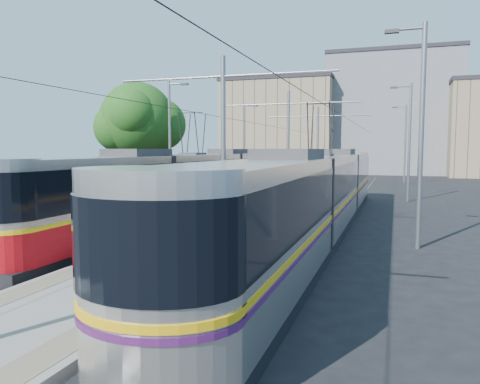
% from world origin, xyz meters
% --- Properties ---
extents(ground, '(160.00, 160.00, 0.00)m').
position_xyz_m(ground, '(0.00, 0.00, 0.00)').
color(ground, black).
rests_on(ground, ground).
extents(platform, '(4.00, 50.00, 0.30)m').
position_xyz_m(platform, '(0.00, 17.00, 0.15)').
color(platform, gray).
rests_on(platform, ground).
extents(tactile_strip_left, '(0.70, 50.00, 0.01)m').
position_xyz_m(tactile_strip_left, '(-1.45, 17.00, 0.30)').
color(tactile_strip_left, gray).
rests_on(tactile_strip_left, platform).
extents(tactile_strip_right, '(0.70, 50.00, 0.01)m').
position_xyz_m(tactile_strip_right, '(1.45, 17.00, 0.30)').
color(tactile_strip_right, gray).
rests_on(tactile_strip_right, platform).
extents(rails, '(8.71, 70.00, 0.03)m').
position_xyz_m(rails, '(0.00, 17.00, 0.02)').
color(rails, gray).
rests_on(rails, ground).
extents(tram_left, '(2.43, 27.81, 5.50)m').
position_xyz_m(tram_left, '(-3.60, 12.98, 1.71)').
color(tram_left, black).
rests_on(tram_left, ground).
extents(tram_right, '(2.43, 30.61, 5.50)m').
position_xyz_m(tram_right, '(3.60, 10.16, 1.86)').
color(tram_right, black).
rests_on(tram_right, ground).
extents(catenary, '(9.20, 70.00, 7.00)m').
position_xyz_m(catenary, '(0.00, 14.15, 4.52)').
color(catenary, slate).
rests_on(catenary, platform).
extents(street_lamps, '(15.18, 38.22, 8.00)m').
position_xyz_m(street_lamps, '(-0.00, 21.00, 4.18)').
color(street_lamps, slate).
rests_on(street_lamps, ground).
extents(shelter, '(0.88, 1.20, 2.38)m').
position_xyz_m(shelter, '(0.25, 15.92, 1.55)').
color(shelter, black).
rests_on(shelter, platform).
extents(tree, '(5.59, 5.17, 8.12)m').
position_xyz_m(tree, '(-9.82, 18.65, 5.49)').
color(tree, '#382314').
rests_on(tree, ground).
extents(building_left, '(16.32, 12.24, 13.84)m').
position_xyz_m(building_left, '(-10.00, 60.00, 6.93)').
color(building_left, gray).
rests_on(building_left, ground).
extents(building_centre, '(18.36, 14.28, 17.32)m').
position_xyz_m(building_centre, '(6.00, 64.00, 8.67)').
color(building_centre, slate).
rests_on(building_centre, ground).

